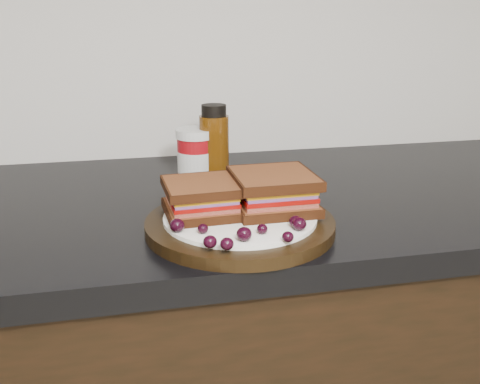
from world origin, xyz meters
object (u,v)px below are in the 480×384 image
at_px(plate, 240,225).
at_px(condiment_jar, 196,157).
at_px(oil_bottle, 214,145).
at_px(sandwich_left, 202,198).

bearing_deg(plate, condiment_jar, 97.53).
distance_m(condiment_jar, oil_bottle, 0.04).
bearing_deg(oil_bottle, sandwich_left, -104.66).
distance_m(sandwich_left, condiment_jar, 0.22).
height_order(sandwich_left, oil_bottle, oil_bottle).
xyz_separation_m(plate, oil_bottle, (0.00, 0.23, 0.07)).
bearing_deg(condiment_jar, oil_bottle, -10.64).
xyz_separation_m(plate, sandwich_left, (-0.05, 0.02, 0.04)).
bearing_deg(condiment_jar, plate, -82.47).
bearing_deg(plate, sandwich_left, 160.29).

